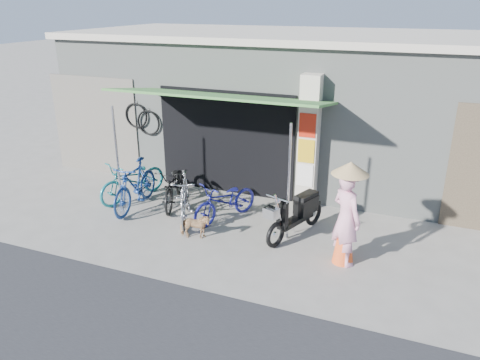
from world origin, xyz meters
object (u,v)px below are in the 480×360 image
at_px(bike_navy, 226,201).
at_px(street_dog, 195,226).
at_px(bike_blue, 135,185).
at_px(bike_black, 174,185).
at_px(moped, 297,214).
at_px(nun, 346,215).
at_px(bike_teal, 133,180).
at_px(bike_silver, 185,198).

relative_size(bike_navy, street_dog, 2.75).
bearing_deg(bike_blue, bike_navy, 0.64).
bearing_deg(bike_navy, bike_black, -167.86).
bearing_deg(bike_blue, bike_black, 31.89).
relative_size(bike_black, moped, 1.04).
bearing_deg(street_dog, nun, -103.82).
distance_m(bike_teal, bike_blue, 0.55).
height_order(moped, nun, nun).
bearing_deg(bike_navy, nun, 8.30).
bearing_deg(street_dog, bike_black, 24.35).
bearing_deg(bike_navy, bike_silver, -133.13).
xyz_separation_m(bike_silver, street_dog, (0.57, -0.67, -0.26)).
relative_size(bike_blue, moped, 1.06).
relative_size(bike_teal, bike_blue, 1.00).
height_order(bike_black, nun, nun).
distance_m(bike_black, nun, 4.26).
bearing_deg(moped, street_dog, -133.37).
height_order(bike_blue, nun, nun).
height_order(bike_teal, bike_silver, bike_silver).
relative_size(bike_blue, bike_navy, 1.09).
xyz_separation_m(bike_teal, bike_silver, (1.67, -0.56, 0.03)).
relative_size(bike_silver, moped, 0.99).
distance_m(bike_black, street_dog, 1.79).
bearing_deg(nun, bike_blue, 32.09).
distance_m(bike_black, moped, 3.05).
bearing_deg(nun, bike_black, 23.88).
relative_size(bike_teal, nun, 0.96).
distance_m(bike_silver, moped, 2.41).
bearing_deg(bike_blue, street_dog, -27.45).
relative_size(bike_teal, street_dog, 3.01).
bearing_deg(bike_navy, moped, 21.90).
bearing_deg(bike_silver, nun, -32.48).
bearing_deg(bike_black, bike_blue, -161.74).
bearing_deg(bike_navy, bike_teal, -160.28).
xyz_separation_m(bike_navy, nun, (2.65, -0.81, 0.49)).
relative_size(moped, nun, 0.91).
relative_size(bike_blue, bike_silver, 1.08).
xyz_separation_m(bike_teal, bike_navy, (2.48, -0.24, -0.04)).
relative_size(bike_teal, bike_black, 1.02).
height_order(street_dog, moped, moped).
bearing_deg(bike_black, bike_navy, -31.08).
relative_size(bike_blue, street_dog, 3.01).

